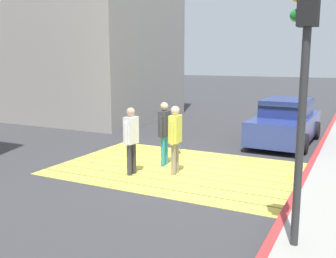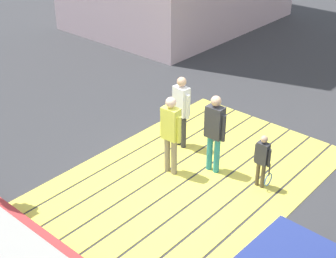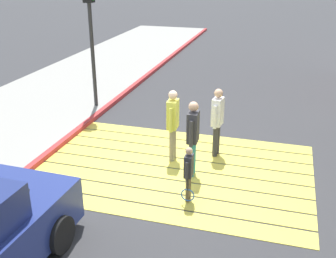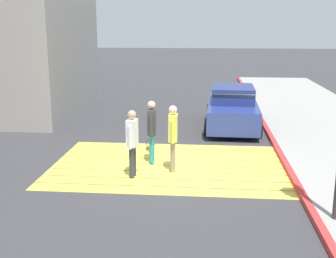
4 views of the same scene
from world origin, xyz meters
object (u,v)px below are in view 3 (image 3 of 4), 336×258
Objects in this scene: traffic_light_corner at (91,15)px; pedestrian_adult_side at (173,120)px; pedestrian_adult_trailing at (217,118)px; pedestrian_child_with_racket at (189,172)px; pedestrian_adult_lead at (193,134)px.

traffic_light_corner reaches higher than pedestrian_adult_side.
pedestrian_adult_trailing is 1.13m from pedestrian_adult_side.
traffic_light_corner is at bearing 132.63° from pedestrian_child_with_racket.
pedestrian_adult_side is at bearing -151.29° from pedestrian_adult_trailing.
pedestrian_adult_lead is 1.16m from pedestrian_child_with_racket.
pedestrian_child_with_racket is (0.17, -1.09, -0.37)m from pedestrian_adult_lead.
pedestrian_adult_trailing is (4.40, -2.32, -2.02)m from traffic_light_corner.
pedestrian_adult_side is (-0.64, 0.64, 0.00)m from pedestrian_adult_lead.
pedestrian_adult_lead reaches higher than pedestrian_child_with_racket.
pedestrian_adult_lead reaches higher than pedestrian_adult_trailing.
pedestrian_adult_side reaches higher than pedestrian_adult_trailing.
pedestrian_adult_lead is 1.02× the size of pedestrian_adult_trailing.
pedestrian_adult_trailing reaches higher than pedestrian_child_with_racket.
pedestrian_adult_lead is 1.00× the size of pedestrian_adult_side.
pedestrian_adult_lead is 0.91m from pedestrian_adult_side.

